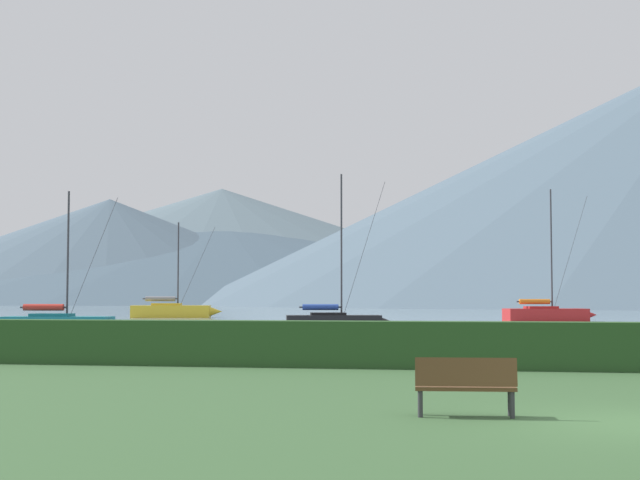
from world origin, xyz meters
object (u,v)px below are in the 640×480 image
sailboat_slip_4 (59,323)px  sailboat_slip_5 (335,321)px  park_bench_near_path (466,384)px  sailboat_slip_6 (172,310)px  sailboat_slip_2 (547,313)px

sailboat_slip_4 → sailboat_slip_5: size_ratio=0.83×
sailboat_slip_4 → park_bench_near_path: size_ratio=4.73×
sailboat_slip_6 → park_bench_near_path: 80.55m
sailboat_slip_5 → park_bench_near_path: 41.87m
park_bench_near_path → sailboat_slip_4: bearing=119.9°
sailboat_slip_2 → sailboat_slip_5: bearing=-135.8°
sailboat_slip_2 → sailboat_slip_5: 28.03m
sailboat_slip_5 → sailboat_slip_2: bearing=46.8°
sailboat_slip_6 → park_bench_near_path: bearing=-80.3°
sailboat_slip_4 → sailboat_slip_6: (-8.19, 41.34, 0.17)m
sailboat_slip_4 → park_bench_near_path: sailboat_slip_4 is taller
sailboat_slip_4 → sailboat_slip_5: (13.83, 7.93, 0.00)m
sailboat_slip_2 → sailboat_slip_6: (-35.53, 8.86, 0.07)m
sailboat_slip_2 → sailboat_slip_4: sailboat_slip_2 is taller
sailboat_slip_6 → sailboat_slip_5: bearing=-69.7°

